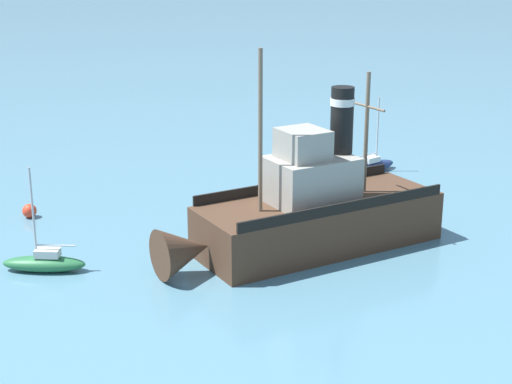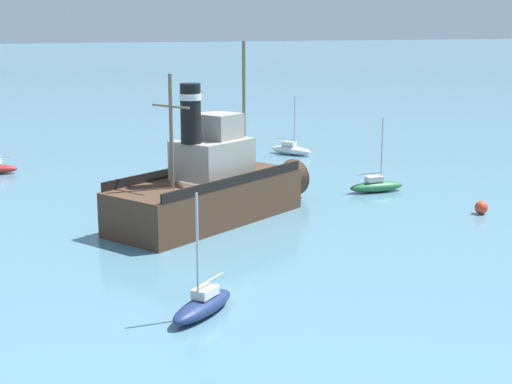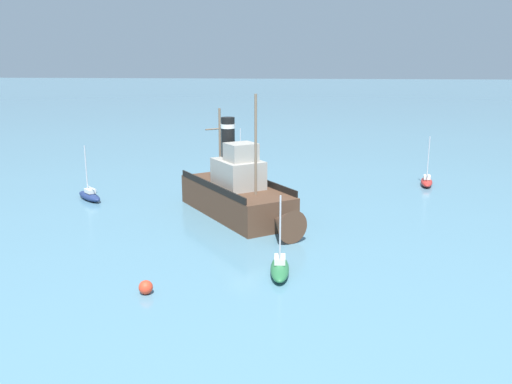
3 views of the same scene
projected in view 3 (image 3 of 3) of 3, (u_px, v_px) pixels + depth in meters
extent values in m
plane|color=teal|center=(226.00, 213.00, 44.68)|extent=(600.00, 600.00, 0.00)
cube|color=#4C3323|center=(235.00, 200.00, 43.93)|extent=(10.55, 12.33, 2.40)
cone|color=#4C3323|center=(283.00, 223.00, 37.87)|extent=(3.31, 3.32, 2.35)
cube|color=#9E998E|center=(238.00, 174.00, 42.96)|extent=(4.76, 5.00, 2.20)
cube|color=#9E998E|center=(241.00, 152.00, 42.10)|extent=(2.95, 2.91, 1.40)
cylinder|color=black|center=(228.00, 137.00, 43.74)|extent=(1.10, 1.10, 3.20)
cylinder|color=silver|center=(228.00, 126.00, 43.52)|extent=(1.16, 1.16, 0.35)
cylinder|color=#75604C|center=(256.00, 145.00, 39.96)|extent=(0.20, 0.20, 7.50)
cylinder|color=#75604C|center=(220.00, 144.00, 45.19)|extent=(0.20, 0.20, 6.00)
cylinder|color=#75604C|center=(220.00, 129.00, 44.88)|extent=(2.19, 1.61, 0.12)
cube|color=black|center=(258.00, 180.00, 44.63)|extent=(6.71, 9.35, 0.50)
cube|color=black|center=(211.00, 186.00, 42.54)|extent=(6.71, 9.35, 0.50)
ellipsoid|color=#B22823|center=(427.00, 182.00, 54.21)|extent=(1.74, 3.93, 0.70)
cube|color=silver|center=(427.00, 177.00, 53.90)|extent=(0.82, 1.19, 0.36)
cylinder|color=#B7B7BC|center=(428.00, 157.00, 53.90)|extent=(0.10, 0.10, 4.20)
cylinder|color=#B7B7BC|center=(427.00, 174.00, 53.44)|extent=(0.39, 1.79, 0.08)
ellipsoid|color=navy|center=(90.00, 196.00, 48.60)|extent=(3.48, 3.45, 0.70)
cube|color=silver|center=(90.00, 191.00, 48.33)|extent=(1.23, 1.23, 0.36)
cylinder|color=#B7B7BC|center=(86.00, 169.00, 48.24)|extent=(0.10, 0.10, 4.20)
cylinder|color=#B7B7BC|center=(92.00, 188.00, 47.94)|extent=(1.34, 1.32, 0.08)
ellipsoid|color=#286B3D|center=(280.00, 269.00, 31.82)|extent=(1.28, 3.85, 0.70)
cube|color=silver|center=(280.00, 259.00, 31.89)|extent=(0.69, 1.13, 0.36)
cylinder|color=#B7B7BC|center=(280.00, 231.00, 30.94)|extent=(0.10, 0.10, 4.20)
cylinder|color=#B7B7BC|center=(280.00, 251.00, 32.19)|extent=(0.17, 1.80, 0.08)
ellipsoid|color=orange|center=(240.00, 168.00, 60.86)|extent=(2.34, 3.95, 0.70)
cube|color=silver|center=(240.00, 163.00, 60.92)|extent=(0.98, 1.25, 0.36)
cylinder|color=#B7B7BC|center=(240.00, 147.00, 59.99)|extent=(0.10, 0.10, 4.20)
cylinder|color=#B7B7BC|center=(239.00, 160.00, 61.21)|extent=(0.69, 1.72, 0.08)
sphere|color=red|center=(146.00, 287.00, 29.20)|extent=(0.77, 0.77, 0.77)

